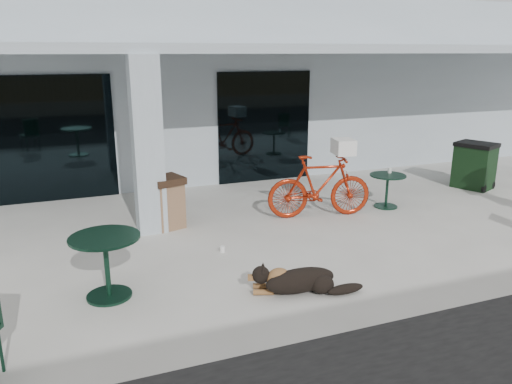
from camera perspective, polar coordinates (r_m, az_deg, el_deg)
name	(u,v)px	position (r m, az deg, el deg)	size (l,w,h in m)	color
ground	(277,266)	(7.70, 2.44, -8.49)	(80.00, 80.00, 0.00)	beige
building	(163,83)	(15.21, -10.61, 12.10)	(22.00, 7.00, 4.50)	#ABB9C2
storefront_glass_left	(47,140)	(11.55, -22.80, 5.54)	(2.80, 0.06, 2.70)	black
storefront_glass_right	(264,127)	(12.44, 0.97, 7.42)	(2.40, 0.06, 2.70)	black
column	(147,146)	(8.97, -12.31, 5.13)	(0.50, 0.50, 3.12)	#ABB9C2
overhang	(207,49)	(10.41, -5.58, 15.98)	(22.00, 2.80, 0.18)	#ABB9C2
bicycle	(320,186)	(9.82, 7.28, 0.66)	(0.58, 2.07, 1.24)	#A1240D
laundry_basket	(343,147)	(9.79, 9.96, 5.12)	(0.49, 0.37, 0.29)	white
dog	(300,279)	(6.87, 5.10, -9.88)	(1.17, 0.39, 0.39)	black
cup_near_dog	(222,249)	(8.21, -3.86, -6.53)	(0.08, 0.08, 0.10)	white
cafe_table_near	(107,267)	(6.91, -16.67, -8.21)	(0.92, 0.92, 0.86)	black
cafe_table_far	(387,191)	(10.77, 14.72, 0.11)	(0.75, 0.75, 0.70)	black
cup_on_table	(390,170)	(10.84, 15.03, 2.41)	(0.08, 0.08, 0.11)	white
trash_receptacle	(167,202)	(9.32, -10.16, -1.17)	(0.57, 0.57, 0.97)	brown
wheeled_bin	(474,165)	(12.95, 23.68, 2.81)	(0.67, 0.86, 1.09)	black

